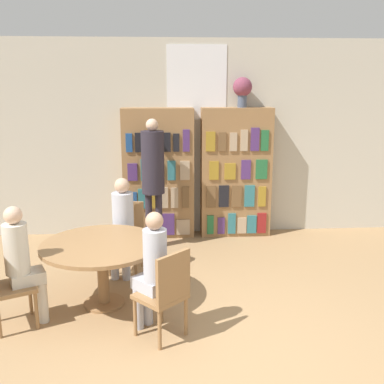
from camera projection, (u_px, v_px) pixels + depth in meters
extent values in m
plane|color=#9E7A51|center=(227.00, 366.00, 3.82)|extent=(16.00, 16.00, 0.00)
cube|color=beige|center=(196.00, 139.00, 6.98)|extent=(6.40, 0.06, 3.00)
cube|color=white|center=(197.00, 83.00, 6.74)|extent=(0.90, 0.01, 1.10)
cube|color=olive|center=(158.00, 174.00, 6.87)|extent=(1.08, 0.32, 1.99)
cube|color=black|center=(136.00, 226.00, 6.87)|extent=(0.14, 0.02, 0.31)
cube|color=#4C2D6B|center=(152.00, 227.00, 6.89)|extent=(0.16, 0.02, 0.26)
cube|color=#4C2D6B|center=(168.00, 224.00, 6.90)|extent=(0.21, 0.02, 0.34)
cube|color=tan|center=(183.00, 227.00, 6.93)|extent=(0.21, 0.02, 0.24)
cube|color=navy|center=(133.00, 200.00, 6.77)|extent=(0.13, 0.02, 0.25)
cube|color=#2D707A|center=(142.00, 199.00, 6.78)|extent=(0.12, 0.02, 0.30)
cube|color=olive|center=(153.00, 199.00, 6.79)|extent=(0.10, 0.02, 0.30)
cube|color=tan|center=(164.00, 198.00, 6.79)|extent=(0.14, 0.02, 0.32)
cube|color=tan|center=(174.00, 198.00, 6.81)|extent=(0.11, 0.02, 0.31)
cube|color=brown|center=(186.00, 197.00, 6.82)|extent=(0.10, 0.02, 0.33)
cube|color=#4C2D6B|center=(132.00, 172.00, 6.67)|extent=(0.14, 0.02, 0.26)
cube|color=#2D707A|center=(145.00, 170.00, 6.68)|extent=(0.12, 0.02, 0.32)
cube|color=tan|center=(159.00, 172.00, 6.70)|extent=(0.16, 0.02, 0.26)
cube|color=#2D707A|center=(172.00, 171.00, 6.70)|extent=(0.12, 0.02, 0.30)
cube|color=tan|center=(185.00, 171.00, 6.72)|extent=(0.15, 0.02, 0.29)
cube|color=navy|center=(129.00, 143.00, 6.57)|extent=(0.10, 0.02, 0.27)
cube|color=black|center=(139.00, 142.00, 6.57)|extent=(0.11, 0.02, 0.28)
cube|color=tan|center=(148.00, 143.00, 6.58)|extent=(0.09, 0.02, 0.27)
cube|color=navy|center=(158.00, 141.00, 6.59)|extent=(0.08, 0.02, 0.32)
cube|color=black|center=(167.00, 142.00, 6.60)|extent=(0.11, 0.02, 0.28)
cube|color=black|center=(176.00, 143.00, 6.61)|extent=(0.09, 0.02, 0.27)
cube|color=#4C2D6B|center=(186.00, 141.00, 6.61)|extent=(0.10, 0.02, 0.33)
cube|color=olive|center=(236.00, 173.00, 6.95)|extent=(1.08, 0.32, 1.99)
cube|color=#236638|center=(210.00, 225.00, 6.94)|extent=(0.10, 0.02, 0.30)
cube|color=#4C2D6B|center=(221.00, 226.00, 6.96)|extent=(0.11, 0.02, 0.26)
cube|color=#2D707A|center=(232.00, 224.00, 6.96)|extent=(0.12, 0.02, 0.32)
cube|color=tan|center=(242.00, 226.00, 6.98)|extent=(0.14, 0.02, 0.25)
cube|color=#2D707A|center=(252.00, 224.00, 6.99)|extent=(0.15, 0.02, 0.28)
cube|color=maroon|center=(262.00, 223.00, 6.99)|extent=(0.14, 0.02, 0.32)
cube|color=brown|center=(211.00, 196.00, 6.84)|extent=(0.14, 0.02, 0.34)
cube|color=black|center=(224.00, 196.00, 6.85)|extent=(0.15, 0.02, 0.34)
cube|color=brown|center=(236.00, 196.00, 6.86)|extent=(0.15, 0.02, 0.34)
cube|color=#2D707A|center=(249.00, 196.00, 6.88)|extent=(0.15, 0.02, 0.33)
cube|color=olive|center=(262.00, 197.00, 6.89)|extent=(0.11, 0.02, 0.31)
cube|color=olive|center=(214.00, 170.00, 6.75)|extent=(0.14, 0.02, 0.28)
cube|color=olive|center=(230.00, 171.00, 6.76)|extent=(0.17, 0.02, 0.25)
cube|color=#4C2D6B|center=(246.00, 170.00, 6.77)|extent=(0.14, 0.02, 0.29)
cube|color=#236638|center=(262.00, 169.00, 6.79)|extent=(0.17, 0.02, 0.30)
cube|color=olive|center=(211.00, 142.00, 6.64)|extent=(0.14, 0.02, 0.29)
cube|color=brown|center=(222.00, 142.00, 6.65)|extent=(0.12, 0.02, 0.28)
cube|color=tan|center=(233.00, 142.00, 6.66)|extent=(0.11, 0.02, 0.27)
cube|color=tan|center=(244.00, 140.00, 6.67)|extent=(0.11, 0.02, 0.32)
cube|color=#4C2D6B|center=(255.00, 139.00, 6.67)|extent=(0.13, 0.02, 0.35)
cube|color=#236638|center=(265.00, 141.00, 6.69)|extent=(0.11, 0.02, 0.31)
cylinder|color=#475166|center=(242.00, 101.00, 6.70)|extent=(0.14, 0.14, 0.19)
sphere|color=brown|center=(243.00, 87.00, 6.65)|extent=(0.28, 0.28, 0.28)
cylinder|color=olive|center=(104.00, 303.00, 4.89)|extent=(0.44, 0.44, 0.03)
cylinder|color=olive|center=(103.00, 275.00, 4.81)|extent=(0.12, 0.12, 0.63)
cylinder|color=olive|center=(102.00, 245.00, 4.73)|extent=(1.28, 1.28, 0.04)
cube|color=olive|center=(13.00, 287.00, 4.37)|extent=(0.53, 0.53, 0.04)
cylinder|color=olive|center=(30.00, 297.00, 4.65)|extent=(0.04, 0.04, 0.39)
cylinder|color=olive|center=(36.00, 311.00, 4.36)|extent=(0.04, 0.04, 0.39)
cube|color=olive|center=(125.00, 241.00, 5.66)|extent=(0.47, 0.47, 0.04)
cube|color=olive|center=(128.00, 218.00, 5.78)|extent=(0.40, 0.11, 0.45)
cylinder|color=olive|center=(136.00, 262.00, 5.53)|extent=(0.04, 0.04, 0.39)
cylinder|color=olive|center=(109.00, 261.00, 5.57)|extent=(0.04, 0.04, 0.39)
cylinder|color=olive|center=(142.00, 252.00, 5.86)|extent=(0.04, 0.04, 0.39)
cylinder|color=olive|center=(117.00, 251.00, 5.90)|extent=(0.04, 0.04, 0.39)
cube|color=olive|center=(160.00, 296.00, 4.20)|extent=(0.57, 0.57, 0.04)
cube|color=olive|center=(173.00, 277.00, 4.02)|extent=(0.32, 0.30, 0.45)
cylinder|color=olive|center=(135.00, 317.00, 4.24)|extent=(0.04, 0.04, 0.39)
cylinder|color=olive|center=(161.00, 304.00, 4.48)|extent=(0.04, 0.04, 0.39)
cylinder|color=olive|center=(160.00, 330.00, 4.01)|extent=(0.04, 0.04, 0.39)
cylinder|color=olive|center=(186.00, 316.00, 4.25)|extent=(0.04, 0.04, 0.39)
cube|color=#B2B7C6|center=(122.00, 239.00, 5.51)|extent=(0.32, 0.36, 0.12)
cylinder|color=#B2B7C6|center=(123.00, 213.00, 5.51)|extent=(0.26, 0.26, 0.50)
sphere|color=tan|center=(122.00, 185.00, 5.43)|extent=(0.18, 0.18, 0.18)
cylinder|color=#B2B7C6|center=(126.00, 263.00, 5.46)|extent=(0.10, 0.10, 0.43)
cylinder|color=#B2B7C6|center=(115.00, 263.00, 5.47)|extent=(0.10, 0.10, 0.43)
cube|color=#B2B7C6|center=(150.00, 284.00, 4.27)|extent=(0.38, 0.39, 0.12)
cylinder|color=#B2B7C6|center=(155.00, 255.00, 4.14)|extent=(0.22, 0.22, 0.50)
sphere|color=tan|center=(154.00, 221.00, 4.06)|extent=(0.17, 0.17, 0.17)
cylinder|color=#B2B7C6|center=(138.00, 308.00, 4.37)|extent=(0.10, 0.10, 0.43)
cylinder|color=#B2B7C6|center=(148.00, 304.00, 4.45)|extent=(0.10, 0.10, 0.43)
cube|color=beige|center=(28.00, 277.00, 4.42)|extent=(0.39, 0.35, 0.12)
cylinder|color=beige|center=(16.00, 249.00, 4.31)|extent=(0.23, 0.23, 0.50)
sphere|color=#DBB293|center=(13.00, 215.00, 4.23)|extent=(0.17, 0.17, 0.17)
cylinder|color=beige|center=(40.00, 297.00, 4.59)|extent=(0.10, 0.10, 0.43)
cylinder|color=beige|center=(43.00, 302.00, 4.48)|extent=(0.10, 0.10, 0.43)
cylinder|color=#28232D|center=(149.00, 220.00, 6.51)|extent=(0.10, 0.10, 0.81)
cylinder|color=#28232D|center=(159.00, 220.00, 6.52)|extent=(0.10, 0.10, 0.81)
cylinder|color=#28232D|center=(153.00, 162.00, 6.31)|extent=(0.32, 0.32, 0.88)
sphere|color=#DBB293|center=(152.00, 125.00, 6.19)|extent=(0.17, 0.17, 0.17)
cylinder|color=#28232D|center=(160.00, 144.00, 6.54)|extent=(0.07, 0.30, 0.07)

